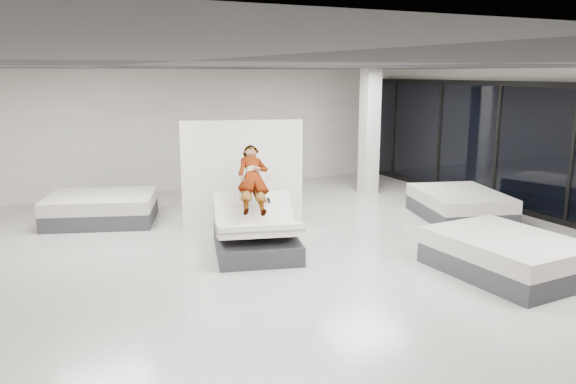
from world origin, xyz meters
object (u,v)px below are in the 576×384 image
(flat_bed_left_far, at_px, (101,209))
(person, at_px, (253,187))
(divider_panel, at_px, (242,175))
(flat_bed_right_near, at_px, (506,255))
(column, at_px, (369,132))
(flat_bed_right_far, at_px, (460,205))
(remote, at_px, (269,200))
(hero_bed, at_px, (256,234))

(flat_bed_left_far, bearing_deg, person, -53.21)
(divider_panel, height_order, flat_bed_left_far, divider_panel)
(flat_bed_right_near, xyz_separation_m, column, (1.41, 6.04, 1.29))
(divider_panel, bearing_deg, flat_bed_right_far, 0.58)
(person, bearing_deg, divider_panel, 92.57)
(flat_bed_right_far, relative_size, flat_bed_left_far, 0.99)
(flat_bed_right_far, distance_m, flat_bed_left_far, 7.67)
(person, relative_size, flat_bed_right_near, 0.69)
(person, bearing_deg, remote, -57.85)
(flat_bed_right_near, bearing_deg, flat_bed_right_far, 59.53)
(flat_bed_right_far, distance_m, flat_bed_right_near, 3.44)
(person, relative_size, remote, 11.35)
(flat_bed_right_far, bearing_deg, divider_panel, 164.00)
(hero_bed, distance_m, divider_panel, 1.79)
(remote, bearing_deg, hero_bed, 168.75)
(flat_bed_right_near, bearing_deg, hero_bed, 139.63)
(flat_bed_right_near, bearing_deg, flat_bed_left_far, 131.64)
(divider_panel, height_order, column, column)
(remote, relative_size, divider_panel, 0.06)
(flat_bed_right_far, relative_size, flat_bed_right_near, 1.10)
(person, bearing_deg, flat_bed_left_far, 141.96)
(person, bearing_deg, hero_bed, -90.00)
(remote, xyz_separation_m, flat_bed_right_near, (2.94, -2.57, -0.64))
(flat_bed_right_far, xyz_separation_m, column, (-0.33, 3.07, 1.30))
(remote, distance_m, column, 5.60)
(flat_bed_left_far, relative_size, column, 0.80)
(flat_bed_right_far, xyz_separation_m, flat_bed_left_far, (-7.05, 3.01, 0.00))
(person, height_order, divider_panel, divider_panel)
(hero_bed, height_order, remote, hero_bed)
(hero_bed, relative_size, flat_bed_left_far, 0.84)
(hero_bed, bearing_deg, person, 74.82)
(flat_bed_right_far, bearing_deg, person, 179.93)
(remote, relative_size, flat_bed_left_far, 0.05)
(hero_bed, height_order, person, person)
(hero_bed, distance_m, flat_bed_left_far, 3.95)
(divider_panel, xyz_separation_m, flat_bed_right_far, (4.52, -1.30, -0.80))
(hero_bed, bearing_deg, column, 36.42)
(column, bearing_deg, person, -145.59)
(flat_bed_right_far, relative_size, column, 0.79)
(flat_bed_left_far, bearing_deg, divider_panel, -34.09)
(remote, relative_size, flat_bed_right_far, 0.06)
(divider_panel, distance_m, flat_bed_right_far, 4.77)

